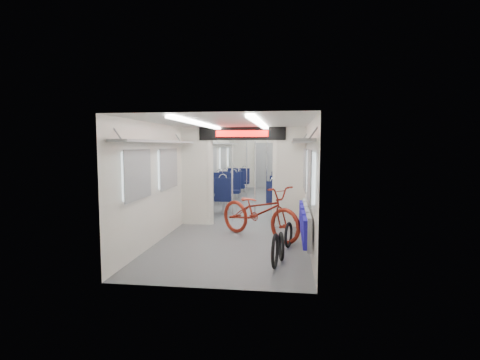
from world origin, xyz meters
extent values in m
plane|color=#515456|center=(0.00, 0.00, 0.00)|extent=(12.00, 12.00, 0.00)
cube|color=silver|center=(-1.45, 0.00, 1.15)|extent=(0.02, 12.00, 2.30)
cube|color=silver|center=(1.45, 0.00, 1.15)|extent=(0.02, 12.00, 2.30)
cube|color=silver|center=(0.00, 6.00, 1.15)|extent=(2.90, 0.02, 2.30)
cube|color=silver|center=(0.00, -6.00, 1.15)|extent=(2.90, 0.02, 2.30)
cube|color=silver|center=(0.00, 0.00, 2.30)|extent=(2.90, 12.00, 0.02)
cube|color=white|center=(-0.55, 0.00, 2.27)|extent=(0.12, 11.40, 0.04)
cube|color=white|center=(0.55, 0.00, 2.27)|extent=(0.12, 11.40, 0.04)
cube|color=silver|center=(-1.12, -2.00, 1.00)|extent=(0.65, 0.18, 2.00)
cube|color=silver|center=(1.12, -2.00, 1.00)|extent=(0.65, 0.18, 2.00)
cube|color=silver|center=(0.00, -2.00, 2.15)|extent=(2.90, 0.18, 0.30)
cylinder|color=silver|center=(-0.80, -2.00, 1.00)|extent=(0.20, 0.20, 2.00)
cylinder|color=silver|center=(0.80, -2.00, 1.00)|extent=(0.20, 0.20, 2.00)
cube|color=black|center=(0.00, -2.11, 2.15)|extent=(2.00, 0.03, 0.30)
cube|color=#FF0C07|center=(0.00, -2.13, 2.15)|extent=(1.20, 0.02, 0.14)
cube|color=silver|center=(-1.42, -4.80, 1.40)|extent=(0.04, 1.00, 0.75)
cube|color=silver|center=(1.42, -4.80, 1.40)|extent=(0.04, 1.00, 0.75)
cube|color=silver|center=(-1.42, -3.20, 1.40)|extent=(0.04, 1.00, 0.75)
cube|color=silver|center=(1.42, -3.20, 1.40)|extent=(0.04, 1.00, 0.75)
cube|color=silver|center=(-1.42, -0.50, 1.40)|extent=(0.04, 1.00, 0.75)
cube|color=silver|center=(1.42, -0.50, 1.40)|extent=(0.04, 1.00, 0.75)
cube|color=silver|center=(-1.42, 1.40, 1.40)|extent=(0.04, 1.00, 0.75)
cube|color=silver|center=(1.42, 1.40, 1.40)|extent=(0.04, 1.00, 0.75)
cube|color=silver|center=(-1.42, 3.30, 1.40)|extent=(0.04, 1.00, 0.75)
cube|color=silver|center=(1.42, 3.30, 1.40)|extent=(0.04, 1.00, 0.75)
cube|color=silver|center=(-1.42, 5.10, 1.40)|extent=(0.04, 1.00, 0.75)
cube|color=silver|center=(1.42, 5.10, 1.40)|extent=(0.04, 1.00, 0.75)
cube|color=gray|center=(-1.27, -4.00, 1.95)|extent=(0.30, 3.60, 0.04)
cube|color=gray|center=(1.27, -4.00, 1.95)|extent=(0.30, 3.60, 0.04)
cube|color=gray|center=(-1.27, 2.00, 1.95)|extent=(0.30, 7.60, 0.04)
cube|color=gray|center=(1.27, 2.00, 1.95)|extent=(0.30, 7.60, 0.04)
cube|color=gray|center=(0.00, 5.94, 1.00)|extent=(0.90, 0.05, 2.00)
imported|color=maroon|center=(0.49, -3.21, 0.54)|extent=(2.07, 1.84, 1.09)
cube|color=gray|center=(1.38, -5.11, 0.58)|extent=(0.06, 0.46, 0.52)
cube|color=#1C109A|center=(1.32, -5.11, 0.58)|extent=(0.06, 0.42, 0.44)
cube|color=gray|center=(1.38, -4.56, 0.58)|extent=(0.06, 0.46, 0.52)
cube|color=#1C109A|center=(1.32, -4.56, 0.58)|extent=(0.06, 0.42, 0.44)
cube|color=gray|center=(1.38, -4.01, 0.58)|extent=(0.06, 0.46, 0.52)
cube|color=#1C109A|center=(1.32, -4.01, 0.58)|extent=(0.06, 0.42, 0.44)
cube|color=gray|center=(1.38, -3.46, 0.58)|extent=(0.06, 0.46, 0.52)
cube|color=#1C109A|center=(1.32, -3.46, 0.58)|extent=(0.06, 0.42, 0.44)
torus|color=black|center=(0.88, -5.07, 0.25)|extent=(0.11, 0.54, 0.54)
torus|color=black|center=(0.97, -4.66, 0.21)|extent=(0.12, 0.48, 0.48)
torus|color=black|center=(1.08, -3.87, 0.21)|extent=(0.16, 0.48, 0.48)
cube|color=black|center=(-0.70, -0.53, 0.40)|extent=(0.45, 0.42, 0.10)
cylinder|color=gray|center=(-0.70, -0.53, 0.17)|extent=(0.10, 0.10, 0.35)
cube|color=black|center=(-0.70, -0.70, 0.72)|extent=(0.45, 0.08, 0.55)
torus|color=silver|center=(-0.70, -0.70, 1.00)|extent=(0.23, 0.03, 0.23)
cube|color=black|center=(-0.70, 1.16, 0.40)|extent=(0.45, 0.42, 0.10)
cylinder|color=gray|center=(-0.70, 1.16, 0.17)|extent=(0.10, 0.10, 0.35)
cube|color=black|center=(-0.70, 1.33, 0.72)|extent=(0.45, 0.08, 0.55)
torus|color=silver|center=(-0.70, 1.33, 1.00)|extent=(0.23, 0.03, 0.23)
cube|color=black|center=(-1.17, -0.53, 0.40)|extent=(0.45, 0.42, 0.10)
cylinder|color=gray|center=(-1.17, -0.53, 0.17)|extent=(0.10, 0.10, 0.35)
cube|color=black|center=(-1.17, -0.70, 0.72)|extent=(0.45, 0.08, 0.55)
torus|color=silver|center=(-1.17, -0.70, 1.00)|extent=(0.23, 0.03, 0.23)
cube|color=black|center=(-1.17, 1.16, 0.40)|extent=(0.45, 0.42, 0.10)
cylinder|color=gray|center=(-1.17, 1.16, 0.17)|extent=(0.10, 0.10, 0.35)
cube|color=black|center=(-1.17, 1.33, 0.72)|extent=(0.45, 0.08, 0.55)
torus|color=silver|center=(-1.17, 1.33, 1.00)|extent=(0.23, 0.03, 0.23)
cube|color=black|center=(0.70, -0.83, 0.40)|extent=(0.41, 0.38, 0.10)
cylinder|color=gray|center=(0.70, -0.83, 0.17)|extent=(0.10, 0.10, 0.35)
cube|color=black|center=(0.70, -0.99, 0.70)|extent=(0.41, 0.07, 0.50)
torus|color=silver|center=(0.70, -0.99, 0.95)|extent=(0.21, 0.03, 0.21)
cube|color=black|center=(0.70, 0.71, 0.40)|extent=(0.41, 0.38, 0.10)
cylinder|color=gray|center=(0.70, 0.71, 0.17)|extent=(0.10, 0.10, 0.35)
cube|color=black|center=(0.70, 0.87, 0.70)|extent=(0.41, 0.07, 0.50)
torus|color=silver|center=(0.70, 0.87, 0.95)|extent=(0.21, 0.03, 0.21)
cube|color=black|center=(1.17, -0.83, 0.40)|extent=(0.41, 0.38, 0.10)
cylinder|color=gray|center=(1.17, -0.83, 0.17)|extent=(0.10, 0.10, 0.35)
cube|color=black|center=(1.17, -0.99, 0.70)|extent=(0.41, 0.07, 0.50)
torus|color=silver|center=(1.17, -0.99, 0.95)|extent=(0.21, 0.03, 0.21)
cube|color=black|center=(1.17, 0.71, 0.40)|extent=(0.41, 0.38, 0.10)
cylinder|color=gray|center=(1.17, 0.71, 0.17)|extent=(0.10, 0.10, 0.35)
cube|color=black|center=(1.17, 0.87, 0.70)|extent=(0.41, 0.07, 0.50)
torus|color=silver|center=(1.17, 0.87, 0.95)|extent=(0.21, 0.03, 0.21)
cube|color=black|center=(-0.70, 2.57, 0.40)|extent=(0.42, 0.39, 0.10)
cylinder|color=gray|center=(-0.70, 2.57, 0.17)|extent=(0.10, 0.10, 0.35)
cube|color=black|center=(-0.70, 2.41, 0.71)|extent=(0.42, 0.07, 0.51)
torus|color=silver|center=(-0.70, 2.41, 0.96)|extent=(0.21, 0.03, 0.21)
cube|color=black|center=(-0.70, 4.15, 0.40)|extent=(0.42, 0.39, 0.10)
cylinder|color=gray|center=(-0.70, 4.15, 0.17)|extent=(0.10, 0.10, 0.35)
cube|color=black|center=(-0.70, 4.31, 0.71)|extent=(0.42, 0.07, 0.51)
torus|color=silver|center=(-0.70, 4.31, 0.96)|extent=(0.21, 0.03, 0.21)
cube|color=black|center=(-1.17, 2.57, 0.40)|extent=(0.42, 0.39, 0.10)
cylinder|color=gray|center=(-1.17, 2.57, 0.17)|extent=(0.10, 0.10, 0.35)
cube|color=black|center=(-1.17, 2.41, 0.71)|extent=(0.42, 0.07, 0.51)
torus|color=silver|center=(-1.17, 2.41, 0.96)|extent=(0.21, 0.03, 0.21)
cube|color=black|center=(-1.17, 4.15, 0.40)|extent=(0.42, 0.39, 0.10)
cylinder|color=gray|center=(-1.17, 4.15, 0.17)|extent=(0.10, 0.10, 0.35)
cube|color=black|center=(-1.17, 4.31, 0.71)|extent=(0.42, 0.07, 0.51)
torus|color=silver|center=(-1.17, 4.31, 0.96)|extent=(0.21, 0.03, 0.21)
cube|color=black|center=(0.70, 2.50, 0.40)|extent=(0.43, 0.40, 0.10)
cylinder|color=gray|center=(0.70, 2.50, 0.17)|extent=(0.10, 0.10, 0.35)
cube|color=black|center=(0.70, 2.34, 0.71)|extent=(0.43, 0.08, 0.52)
torus|color=silver|center=(0.70, 2.34, 0.97)|extent=(0.22, 0.03, 0.22)
cube|color=black|center=(0.70, 4.12, 0.40)|extent=(0.43, 0.40, 0.10)
cylinder|color=gray|center=(0.70, 4.12, 0.17)|extent=(0.10, 0.10, 0.35)
cube|color=black|center=(0.70, 4.29, 0.71)|extent=(0.43, 0.08, 0.52)
torus|color=silver|center=(0.70, 4.29, 0.97)|extent=(0.22, 0.03, 0.22)
cube|color=black|center=(1.17, 2.50, 0.40)|extent=(0.43, 0.40, 0.10)
cylinder|color=gray|center=(1.17, 2.50, 0.17)|extent=(0.10, 0.10, 0.35)
cube|color=black|center=(1.17, 2.34, 0.71)|extent=(0.43, 0.08, 0.52)
torus|color=silver|center=(1.17, 2.34, 0.97)|extent=(0.22, 0.03, 0.22)
cube|color=black|center=(1.17, 4.12, 0.40)|extent=(0.43, 0.40, 0.10)
cylinder|color=gray|center=(1.17, 4.12, 0.17)|extent=(0.10, 0.10, 0.35)
cube|color=black|center=(1.17, 4.29, 0.71)|extent=(0.43, 0.08, 0.52)
torus|color=silver|center=(1.17, 4.29, 0.97)|extent=(0.22, 0.03, 0.22)
cylinder|color=silver|center=(-0.30, -1.63, 1.15)|extent=(0.04, 0.04, 2.30)
cylinder|color=silver|center=(0.24, -1.41, 1.15)|extent=(0.04, 0.04, 2.30)
cylinder|color=silver|center=(-0.30, 1.52, 1.15)|extent=(0.04, 0.04, 2.30)
cylinder|color=silver|center=(0.33, 2.07, 1.15)|extent=(0.04, 0.04, 2.30)
camera|label=1|loc=(1.07, -10.68, 1.88)|focal=28.00mm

